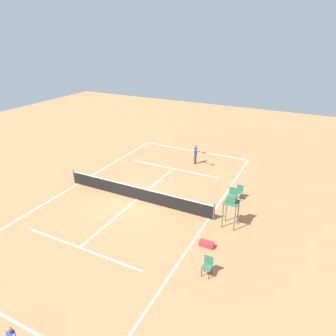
# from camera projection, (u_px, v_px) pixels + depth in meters

# --- Properties ---
(ground_plane) EXTENTS (60.00, 60.00, 0.00)m
(ground_plane) POSITION_uv_depth(u_px,v_px,m) (137.00, 199.00, 20.49)
(ground_plane) COLOR #D37A4C
(court_lines) EXTENTS (10.31, 20.48, 0.01)m
(court_lines) POSITION_uv_depth(u_px,v_px,m) (137.00, 199.00, 20.48)
(court_lines) COLOR white
(court_lines) RESTS_ON ground
(tennis_net) EXTENTS (10.91, 0.10, 1.07)m
(tennis_net) POSITION_uv_depth(u_px,v_px,m) (136.00, 193.00, 20.28)
(tennis_net) COLOR #4C4C51
(tennis_net) RESTS_ON ground
(player_serving) EXTENTS (1.21, 0.80, 1.65)m
(player_serving) POSITION_uv_depth(u_px,v_px,m) (196.00, 153.00, 25.56)
(player_serving) COLOR brown
(player_serving) RESTS_ON ground
(tennis_ball) EXTENTS (0.07, 0.07, 0.07)m
(tennis_ball) POSITION_uv_depth(u_px,v_px,m) (175.00, 165.00, 25.57)
(tennis_ball) COLOR #CCE033
(tennis_ball) RESTS_ON ground
(umpire_chair) EXTENTS (0.80, 0.80, 2.41)m
(umpire_chair) POSITION_uv_depth(u_px,v_px,m) (232.00, 202.00, 17.07)
(umpire_chair) COLOR #2D6B4C
(umpire_chair) RESTS_ON ground
(courtside_chair_near) EXTENTS (0.44, 0.46, 0.95)m
(courtside_chair_near) POSITION_uv_depth(u_px,v_px,m) (207.00, 265.00, 13.97)
(courtside_chair_near) COLOR #262626
(courtside_chair_near) RESTS_ON ground
(courtside_chair_mid) EXTENTS (0.44, 0.46, 0.95)m
(courtside_chair_mid) POSITION_uv_depth(u_px,v_px,m) (239.00, 191.00, 20.39)
(courtside_chair_mid) COLOR #262626
(courtside_chair_mid) RESTS_ON ground
(equipment_bag) EXTENTS (0.76, 0.32, 0.30)m
(equipment_bag) POSITION_uv_depth(u_px,v_px,m) (207.00, 244.00, 15.95)
(equipment_bag) COLOR red
(equipment_bag) RESTS_ON ground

